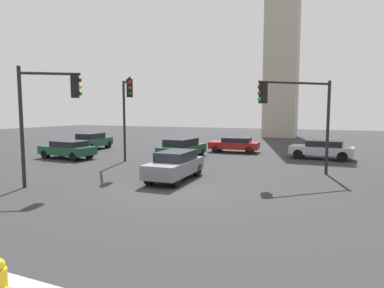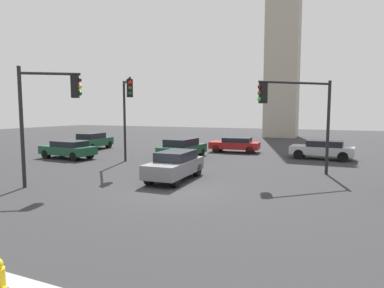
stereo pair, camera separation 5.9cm
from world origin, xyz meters
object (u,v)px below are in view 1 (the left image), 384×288
object	(u,v)px
car_5	(92,141)
car_7	(175,165)
car_0	(68,149)
car_4	(322,149)
traffic_light_2	(297,106)
fire_hydrant	(0,285)
car_2	(235,144)
car_3	(182,148)
traffic_light_1	(48,104)
traffic_light_0	(127,103)

from	to	relation	value
car_5	car_7	xyz separation A→B (m)	(12.63, -8.84, -0.03)
car_0	car_4	distance (m)	18.28
traffic_light_2	car_5	bearing A→B (deg)	-59.04
fire_hydrant	car_7	bearing A→B (deg)	101.30
car_2	car_5	world-z (taller)	car_5
car_0	car_3	bearing A→B (deg)	-151.65
car_0	car_5	distance (m)	5.70
fire_hydrant	car_3	bearing A→B (deg)	105.80
car_2	fire_hydrant	bearing A→B (deg)	91.65
car_0	car_5	world-z (taller)	car_5
traffic_light_2	traffic_light_1	bearing A→B (deg)	-7.51
car_2	car_5	size ratio (longest dim) A/B	1.00
fire_hydrant	car_5	bearing A→B (deg)	126.91
car_2	traffic_light_2	bearing A→B (deg)	118.40
traffic_light_1	car_4	xyz separation A→B (m)	(11.01, 14.08, -3.00)
car_2	car_3	size ratio (longest dim) A/B	0.91
traffic_light_2	car_2	distance (m)	10.87
traffic_light_0	car_2	xyz separation A→B (m)	(4.37, 9.23, -3.27)
traffic_light_0	car_5	distance (m)	10.47
traffic_light_1	car_2	size ratio (longest dim) A/B	1.27
traffic_light_1	car_3	distance (m)	11.11
car_2	car_4	bearing A→B (deg)	163.70
car_4	car_5	world-z (taller)	car_5
car_0	car_2	bearing A→B (deg)	-136.82
car_7	traffic_light_0	bearing A→B (deg)	-122.41
traffic_light_2	car_2	world-z (taller)	traffic_light_2
fire_hydrant	car_4	size ratio (longest dim) A/B	0.20
fire_hydrant	traffic_light_2	bearing A→B (deg)	77.30
traffic_light_1	car_5	size ratio (longest dim) A/B	1.27
traffic_light_1	fire_hydrant	distance (m)	10.46
fire_hydrant	car_2	size ratio (longest dim) A/B	0.21
car_4	car_7	size ratio (longest dim) A/B	1.07
traffic_light_2	car_5	size ratio (longest dim) A/B	1.19
car_3	car_5	bearing A→B (deg)	82.74
car_3	fire_hydrant	bearing A→B (deg)	-161.31
car_0	car_3	world-z (taller)	car_3
traffic_light_1	car_5	xyz separation A→B (m)	(-8.11, 12.32, -2.94)
car_2	car_5	distance (m)	12.71
car_2	traffic_light_0	bearing A→B (deg)	60.10
car_2	car_3	world-z (taller)	car_3
traffic_light_1	car_0	world-z (taller)	traffic_light_1
traffic_light_2	car_0	xyz separation A→B (m)	(-15.75, 0.34, -2.97)
traffic_light_0	car_7	bearing A→B (deg)	19.55
fire_hydrant	car_2	world-z (taller)	car_2
car_2	traffic_light_1	bearing A→B (deg)	70.28
traffic_light_1	car_3	world-z (taller)	traffic_light_1
traffic_light_1	car_4	bearing A→B (deg)	18.89
traffic_light_1	car_5	world-z (taller)	traffic_light_1
car_0	car_2	size ratio (longest dim) A/B	1.00
traffic_light_2	fire_hydrant	size ratio (longest dim) A/B	5.81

